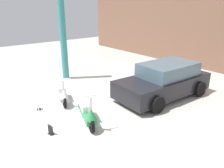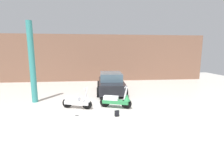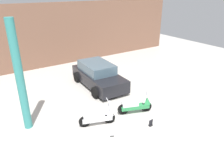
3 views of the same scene
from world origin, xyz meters
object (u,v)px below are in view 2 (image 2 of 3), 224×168
(car_rear_left, at_px, (111,83))
(placard_near_left_scooter, at_px, (77,113))
(support_column_side, at_px, (32,63))
(placard_near_right_scooter, at_px, (117,114))
(scooter_front_left, at_px, (78,101))
(scooter_front_right, at_px, (117,100))

(car_rear_left, distance_m, placard_near_left_scooter, 4.53)
(car_rear_left, relative_size, support_column_side, 0.92)
(support_column_side, bearing_deg, placard_near_left_scooter, -43.61)
(placard_near_left_scooter, distance_m, placard_near_right_scooter, 1.64)
(scooter_front_left, xyz_separation_m, placard_near_left_scooter, (0.02, -0.89, -0.24))
(placard_near_left_scooter, xyz_separation_m, support_column_side, (-2.36, 2.25, 1.93))
(placard_near_left_scooter, distance_m, support_column_side, 3.79)
(car_rear_left, bearing_deg, scooter_front_left, -27.38)
(placard_near_left_scooter, height_order, support_column_side, support_column_side)
(scooter_front_left, relative_size, support_column_side, 0.34)
(scooter_front_right, height_order, placard_near_right_scooter, scooter_front_right)
(support_column_side, bearing_deg, scooter_front_right, -19.67)
(scooter_front_right, bearing_deg, car_rear_left, 108.57)
(scooter_front_right, bearing_deg, scooter_front_left, -163.77)
(scooter_front_left, relative_size, placard_near_left_scooter, 5.33)
(scooter_front_left, distance_m, support_column_side, 3.19)
(placard_near_right_scooter, distance_m, support_column_side, 5.10)
(scooter_front_right, xyz_separation_m, placard_near_left_scooter, (-1.77, -0.77, -0.26))
(placard_near_left_scooter, bearing_deg, car_rear_left, 65.79)
(placard_near_left_scooter, bearing_deg, scooter_front_right, 23.62)
(placard_near_right_scooter, bearing_deg, support_column_side, 147.34)
(scooter_front_left, height_order, placard_near_left_scooter, scooter_front_left)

